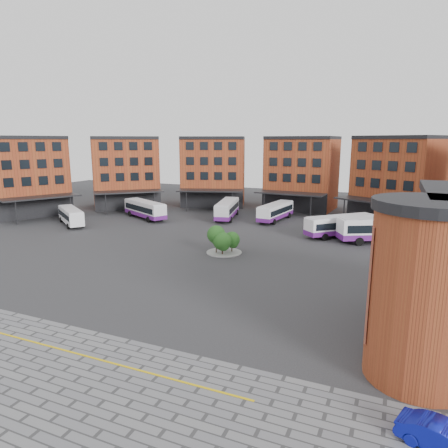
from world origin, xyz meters
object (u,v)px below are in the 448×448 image
at_px(bus_f, 384,229).
at_px(blue_car, 445,439).
at_px(tree_island, 223,240).
at_px(bus_a, 71,215).
at_px(bus_c, 227,209).
at_px(bus_d, 276,211).
at_px(bus_e, 341,225).
at_px(bus_b, 145,209).

height_order(bus_f, blue_car, bus_f).
xyz_separation_m(tree_island, bus_a, (-30.14, 5.98, -0.12)).
bearing_deg(bus_a, bus_f, -45.59).
xyz_separation_m(bus_a, bus_c, (21.65, 15.47, 0.08)).
xyz_separation_m(bus_d, bus_e, (12.05, -7.88, 0.05)).
relative_size(bus_d, blue_car, 2.67).
height_order(bus_e, bus_f, bus_f).
height_order(bus_c, blue_car, bus_c).
bearing_deg(bus_e, bus_d, -167.77).
distance_m(tree_island, bus_d, 23.02).
height_order(tree_island, blue_car, tree_island).
bearing_deg(bus_a, bus_b, -5.61).
xyz_separation_m(bus_f, blue_car, (3.93, -39.45, -1.24)).
bearing_deg(bus_d, bus_e, -26.19).
height_order(bus_d, bus_e, bus_e).
bearing_deg(blue_car, bus_e, 32.27).
height_order(bus_e, blue_car, bus_e).
bearing_deg(bus_c, bus_b, -169.00).
xyz_separation_m(bus_b, bus_f, (40.02, -1.54, 0.20)).
relative_size(tree_island, blue_car, 1.08).
distance_m(bus_b, bus_e, 34.10).
bearing_deg(bus_c, bus_e, -29.92).
relative_size(bus_a, bus_e, 0.97).
xyz_separation_m(bus_a, bus_b, (8.14, 9.48, 0.06)).
bearing_deg(bus_a, bus_c, -19.42).
height_order(tree_island, bus_e, tree_island).
xyz_separation_m(bus_d, bus_f, (17.96, -9.10, 0.28)).
bearing_deg(bus_f, bus_a, -108.81).
relative_size(bus_a, blue_car, 2.28).
distance_m(tree_island, bus_f, 22.77).
bearing_deg(bus_e, bus_b, -135.12).
height_order(bus_a, bus_c, bus_c).
xyz_separation_m(bus_a, bus_d, (30.20, 17.04, -0.02)).
xyz_separation_m(tree_island, bus_b, (-22.00, 15.46, -0.05)).
relative_size(bus_c, bus_d, 1.06).
xyz_separation_m(bus_b, bus_e, (34.10, -0.33, -0.03)).
bearing_deg(bus_a, tree_island, -66.16).
bearing_deg(bus_a, blue_car, -86.12).
relative_size(bus_b, bus_d, 1.02).
distance_m(tree_island, bus_b, 26.89).
relative_size(bus_e, bus_f, 0.78).
height_order(bus_a, bus_b, bus_b).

